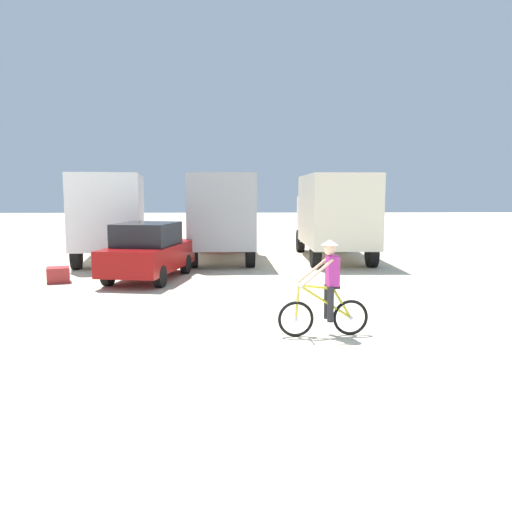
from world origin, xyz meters
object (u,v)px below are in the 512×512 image
object	(u,v)px
box_truck_avon_van	(111,213)
sedan_parked	(149,251)
box_truck_cream_rv	(334,213)
supply_crate	(58,275)
cyclist_orange_shirt	(327,292)
box_truck_grey_hauler	(221,213)

from	to	relation	value
box_truck_avon_van	sedan_parked	xyz separation A→B (m)	(2.22, -4.69, -0.99)
box_truck_cream_rv	sedan_parked	distance (m)	8.17
box_truck_avon_van	supply_crate	distance (m)	5.43
supply_crate	sedan_parked	bearing A→B (deg)	10.11
box_truck_cream_rv	cyclist_orange_shirt	size ratio (longest dim) A/B	3.72
box_truck_avon_van	supply_crate	size ratio (longest dim) A/B	10.69
sedan_parked	cyclist_orange_shirt	world-z (taller)	cyclist_orange_shirt
box_truck_avon_van	supply_crate	world-z (taller)	box_truck_avon_van
sedan_parked	cyclist_orange_shirt	bearing A→B (deg)	-56.31
box_truck_cream_rv	supply_crate	bearing A→B (deg)	-150.40
cyclist_orange_shirt	supply_crate	world-z (taller)	cyclist_orange_shirt
box_truck_cream_rv	box_truck_grey_hauler	bearing A→B (deg)	178.75
sedan_parked	box_truck_cream_rv	bearing A→B (deg)	35.91
box_truck_avon_van	box_truck_cream_rv	distance (m)	8.79
sedan_parked	cyclist_orange_shirt	xyz separation A→B (m)	(4.42, -6.63, -0.04)
box_truck_grey_hauler	sedan_parked	distance (m)	5.38
box_truck_avon_van	box_truck_grey_hauler	xyz separation A→B (m)	(4.31, 0.16, 0.00)
box_truck_grey_hauler	cyclist_orange_shirt	bearing A→B (deg)	-78.53
box_truck_avon_van	box_truck_cream_rv	world-z (taller)	same
box_truck_avon_van	cyclist_orange_shirt	distance (m)	13.17
sedan_parked	supply_crate	size ratio (longest dim) A/B	6.79
sedan_parked	box_truck_avon_van	bearing A→B (deg)	115.38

